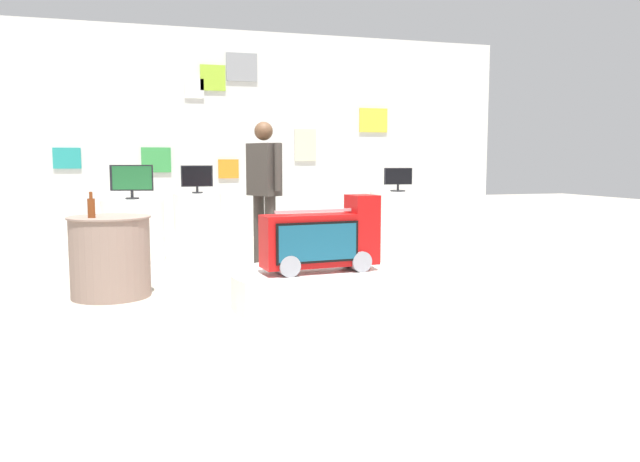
{
  "coord_description": "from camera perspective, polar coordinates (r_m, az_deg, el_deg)",
  "views": [
    {
      "loc": [
        -1.3,
        -5.75,
        1.27
      ],
      "look_at": [
        0.47,
        -0.05,
        0.61
      ],
      "focal_mm": 35.57,
      "sensor_mm": 36.0,
      "label": 1
    }
  ],
  "objects": [
    {
      "name": "novelty_firetruck_tv",
      "position": [
        5.55,
        0.24,
        -0.87
      ],
      "size": [
        1.06,
        0.41,
        0.67
      ],
      "color": "gray",
      "rests_on": "main_display_pedestal"
    },
    {
      "name": "main_display_pedestal",
      "position": [
        5.62,
        0.02,
        -5.19
      ],
      "size": [
        1.57,
        1.57,
        0.3
      ],
      "primitive_type": "cylinder",
      "color": "white",
      "rests_on": "ground"
    },
    {
      "name": "tv_on_center_rear",
      "position": [
        9.99,
        7.05,
        4.67
      ],
      "size": [
        0.44,
        0.24,
        0.37
      ],
      "color": "black",
      "rests_on": "display_pedestal_center_rear"
    },
    {
      "name": "display_pedestal_right_rear",
      "position": [
        9.57,
        -10.93,
        0.98
      ],
      "size": [
        0.7,
        0.7,
        0.79
      ],
      "primitive_type": "cylinder",
      "color": "white",
      "rests_on": "ground"
    },
    {
      "name": "display_pedestal_center_rear",
      "position": [
        10.02,
        6.99,
        1.29
      ],
      "size": [
        0.87,
        0.87,
        0.79
      ],
      "primitive_type": "cylinder",
      "color": "white",
      "rests_on": "ground"
    },
    {
      "name": "ground_plane",
      "position": [
        6.03,
        -4.42,
        -5.85
      ],
      "size": [
        30.0,
        30.0,
        0.0
      ],
      "primitive_type": "plane",
      "color": "#A8A091"
    },
    {
      "name": "back_wall_display",
      "position": [
        10.62,
        -10.29,
        8.53
      ],
      "size": [
        10.45,
        0.13,
        3.38
      ],
      "color": "silver",
      "rests_on": "ground"
    },
    {
      "name": "bottle_on_side_table",
      "position": [
        6.08,
        -19.88,
        2.02
      ],
      "size": [
        0.07,
        0.07,
        0.24
      ],
      "color": "brown",
      "rests_on": "side_table_round"
    },
    {
      "name": "display_pedestal_left_rear",
      "position": [
        8.33,
        -16.45,
        0.05
      ],
      "size": [
        0.77,
        0.77,
        0.79
      ],
      "primitive_type": "cylinder",
      "color": "white",
      "rests_on": "ground"
    },
    {
      "name": "side_table_round",
      "position": [
        6.23,
        -18.35,
        -2.14
      ],
      "size": [
        0.75,
        0.75,
        0.76
      ],
      "color": "gray",
      "rests_on": "ground"
    },
    {
      "name": "shopper_browsing_near_truck",
      "position": [
        6.92,
        -5.05,
        4.01
      ],
      "size": [
        0.35,
        0.51,
        1.69
      ],
      "color": "#38332D",
      "rests_on": "ground"
    },
    {
      "name": "tv_on_left_rear",
      "position": [
        8.28,
        -16.58,
        4.47
      ],
      "size": [
        0.52,
        0.18,
        0.43
      ],
      "color": "black",
      "rests_on": "display_pedestal_left_rear"
    },
    {
      "name": "tv_on_right_rear",
      "position": [
        9.53,
        -11.01,
        4.75
      ],
      "size": [
        0.46,
        0.16,
        0.41
      ],
      "color": "black",
      "rests_on": "display_pedestal_right_rear"
    }
  ]
}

